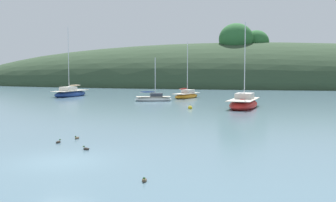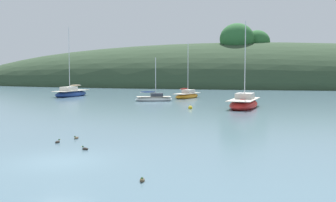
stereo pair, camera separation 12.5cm
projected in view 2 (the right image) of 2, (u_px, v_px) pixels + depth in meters
The scene contains 11 objects.
ground_plane at pixel (60, 161), 17.94m from camera, with size 400.00×400.00×0.00m, color slate.
far_shoreline_hill at pixel (232, 86), 101.61m from camera, with size 150.00×36.00×25.84m.
sailboat_blue_center at pixel (154, 99), 53.14m from camera, with size 5.10×3.29×5.82m.
sailboat_white_near at pixel (244, 104), 43.42m from camera, with size 3.53×8.11×9.50m.
sailboat_grey_yawl at pixel (71, 93), 62.48m from camera, with size 3.36×7.77×10.80m.
sailboat_teal_outer at pixel (187, 95), 58.79m from camera, with size 3.56×6.12×8.18m.
mooring_buoy_outer at pixel (190, 108), 42.28m from camera, with size 0.44×0.44×0.54m.
duck_lone_left at pixel (58, 142), 22.50m from camera, with size 0.23×0.43×0.24m.
duck_lone_right at pixel (76, 138), 23.84m from camera, with size 0.22×0.43×0.24m.
duck_lead at pixel (85, 149), 20.54m from camera, with size 0.42×0.26×0.24m.
duck_trailing at pixel (142, 180), 14.69m from camera, with size 0.25×0.42×0.24m.
Camera 2 is at (8.81, -16.06, 4.00)m, focal length 43.65 mm.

